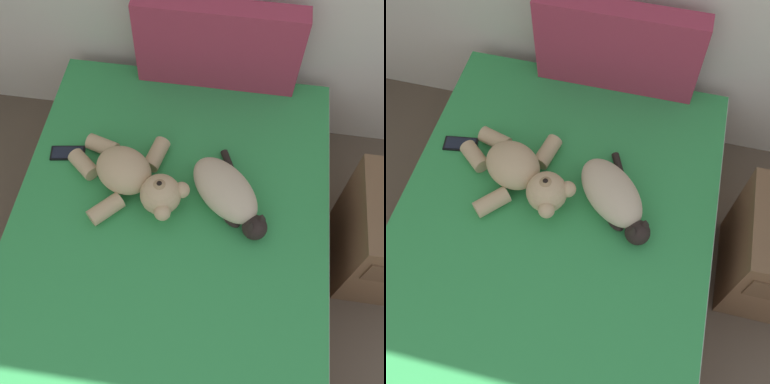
# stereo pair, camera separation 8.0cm
# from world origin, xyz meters

# --- Properties ---
(bed) EXTENTS (1.34, 1.97, 0.47)m
(bed) POSITION_xyz_m (1.41, 3.08, 0.23)
(bed) COLOR brown
(bed) RESTS_ON ground_plane
(patterned_cushion) EXTENTS (0.74, 0.11, 0.43)m
(patterned_cushion) POSITION_xyz_m (1.51, 3.99, 0.68)
(patterned_cushion) COLOR #A5334C
(patterned_cushion) RESTS_ON bed
(cat) EXTENTS (0.37, 0.42, 0.15)m
(cat) POSITION_xyz_m (1.64, 3.33, 0.54)
(cat) COLOR #C6B293
(cat) RESTS_ON bed
(teddy_bear) EXTENTS (0.54, 0.44, 0.18)m
(teddy_bear) POSITION_xyz_m (1.25, 3.35, 0.55)
(teddy_bear) COLOR tan
(teddy_bear) RESTS_ON bed
(cell_phone) EXTENTS (0.16, 0.09, 0.01)m
(cell_phone) POSITION_xyz_m (0.92, 3.47, 0.48)
(cell_phone) COLOR black
(cell_phone) RESTS_ON bed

